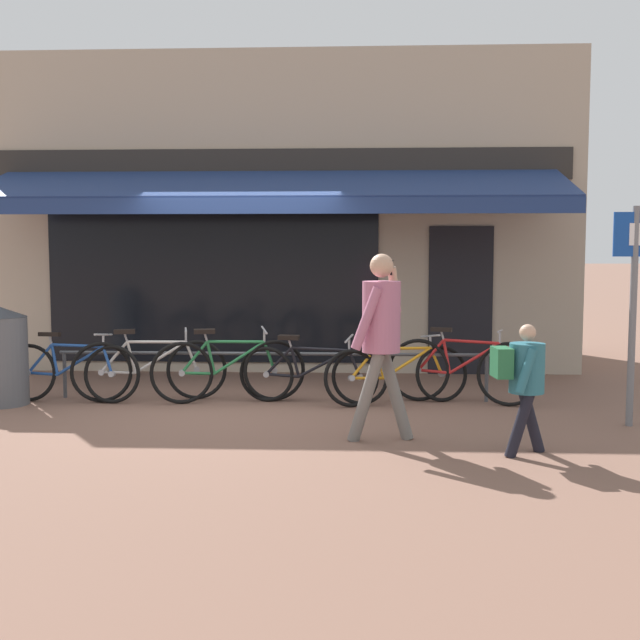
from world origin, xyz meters
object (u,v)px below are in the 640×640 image
bicycle_silver (149,369)px  pedestrian_child (523,375)px  litter_bin (2,356)px  bicycle_black (312,373)px  bicycle_orange (397,373)px  parking_sign (634,292)px  bicycle_blue (70,371)px  bicycle_green (228,369)px  pedestrian_adult (381,326)px  bicycle_red (463,370)px

bicycle_silver → pedestrian_child: size_ratio=1.53×
litter_bin → pedestrian_child: bearing=-19.4°
bicycle_black → bicycle_orange: bearing=10.6°
bicycle_orange → bicycle_black: bearing=163.2°
bicycle_orange → pedestrian_child: 2.46m
parking_sign → pedestrian_child: bearing=-137.9°
bicycle_silver → bicycle_blue: bearing=174.2°
bicycle_blue → litter_bin: bearing=-161.0°
parking_sign → bicycle_black: bearing=163.2°
bicycle_green → pedestrian_child: pedestrian_child is taller
pedestrian_adult → litter_bin: size_ratio=1.56×
bicycle_silver → parking_sign: parking_sign is taller
bicycle_silver → pedestrian_adult: (2.67, -1.78, 0.70)m
bicycle_black → bicycle_orange: 0.98m
litter_bin → parking_sign: (6.83, -0.75, 0.80)m
pedestrian_child → litter_bin: size_ratio=1.02×
bicycle_blue → bicycle_silver: 0.92m
bicycle_black → bicycle_red: bearing=11.7°
bicycle_blue → bicycle_silver: (0.91, 0.11, 0.02)m
bicycle_red → pedestrian_child: bearing=-69.9°
bicycle_orange → bicycle_red: bicycle_red is taller
bicycle_orange → bicycle_red: size_ratio=0.99×
bicycle_green → bicycle_blue: bearing=168.6°
bicycle_black → litter_bin: 3.56m
bicycle_orange → bicycle_blue: bearing=161.9°
bicycle_black → pedestrian_adult: pedestrian_adult is taller
bicycle_green → litter_bin: bearing=172.7°
bicycle_red → pedestrian_adult: (-0.99, -1.82, 0.68)m
bicycle_red → litter_bin: size_ratio=1.54×
bicycle_green → bicycle_red: (2.72, 0.10, 0.00)m
bicycle_black → parking_sign: bearing=-8.7°
bicycle_green → pedestrian_child: size_ratio=1.53×
bicycle_green → pedestrian_adult: 2.53m
bicycle_black → bicycle_red: size_ratio=1.00×
bicycle_black → bicycle_orange: (0.97, 0.04, -0.00)m
bicycle_silver → bicycle_black: (1.92, -0.07, -0.03)m
bicycle_blue → bicycle_silver: bicycle_silver is taller
bicycle_green → litter_bin: (-2.57, -0.24, 0.18)m
pedestrian_child → bicycle_blue: bearing=149.7°
bicycle_blue → pedestrian_child: bearing=-20.6°
bicycle_orange → pedestrian_adult: pedestrian_adult is taller
bicycle_blue → parking_sign: size_ratio=0.77×
bicycle_black → pedestrian_adult: bearing=-58.3°
bicycle_blue → pedestrian_child: (4.80, -2.14, 0.34)m
bicycle_silver → pedestrian_child: (3.89, -2.25, 0.32)m
pedestrian_child → parking_sign: 1.89m
bicycle_silver → bicycle_green: size_ratio=1.00×
bicycle_black → litter_bin: (-3.55, -0.24, 0.21)m
pedestrian_adult → litter_bin: bearing=173.0°
pedestrian_child → litter_bin: (-5.51, 1.94, -0.14)m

